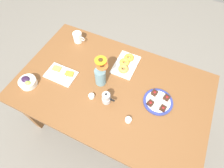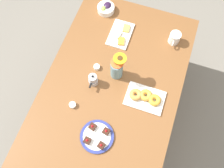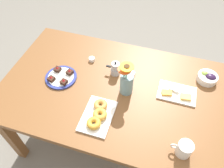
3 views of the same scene
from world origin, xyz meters
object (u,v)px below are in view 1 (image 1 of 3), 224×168
dining_table (112,92)px  moka_pot (106,98)px  flower_vase (101,75)px  jam_cup_honey (92,96)px  dessert_plate (158,101)px  coffee_mug (78,37)px  cheese_platter (61,74)px  jam_cup_berry (128,120)px  croissant_platter (126,64)px  grape_bowl (28,82)px

dining_table → moka_pot: bearing=-82.7°
flower_vase → moka_pot: bearing=-49.8°
jam_cup_honey → dessert_plate: 0.53m
coffee_mug → flower_vase: 0.55m
cheese_platter → jam_cup_berry: cheese_platter is taller
cheese_platter → moka_pot: moka_pot is taller
cheese_platter → jam_cup_berry: 0.70m
croissant_platter → flower_vase: flower_vase is taller
grape_bowl → dining_table: bearing=23.1°
jam_cup_berry → dessert_plate: 0.29m
coffee_mug → croissant_platter: (0.54, -0.08, -0.03)m
grape_bowl → flower_vase: bearing=27.1°
cheese_platter → croissant_platter: (0.46, 0.34, 0.01)m
cheese_platter → croissant_platter: bearing=36.0°
croissant_platter → dessert_plate: dessert_plate is taller
dining_table → cheese_platter: (-0.45, -0.08, 0.10)m
croissant_platter → moka_pot: bearing=-89.5°
cheese_platter → croissant_platter: 0.57m
coffee_mug → cheese_platter: coffee_mug is taller
dining_table → coffee_mug: (-0.53, 0.34, 0.14)m
cheese_platter → moka_pot: bearing=-7.4°
dining_table → grape_bowl: 0.71m
jam_cup_berry → moka_pot: (-0.22, 0.08, 0.03)m
dining_table → cheese_platter: size_ratio=6.15×
grape_bowl → croissant_platter: bearing=38.9°
croissant_platter → jam_cup_honey: 0.43m
cheese_platter → dessert_plate: bearing=7.1°
grape_bowl → dessert_plate: 1.08m
dessert_plate → flower_vase: size_ratio=0.85×
jam_cup_berry → jam_cup_honey: bearing=170.3°
jam_cup_honey → coffee_mug: bearing=130.4°
dining_table → croissant_platter: size_ratio=5.71×
cheese_platter → grape_bowl: bearing=-135.1°
cheese_platter → moka_pot: size_ratio=2.18×
jam_cup_honey → moka_pot: 0.13m
cheese_platter → jam_cup_berry: (0.68, -0.14, 0.00)m
grape_bowl → cheese_platter: (0.20, 0.20, -0.02)m
dining_table → croissant_platter: croissant_platter is taller
jam_cup_berry → grape_bowl: bearing=-176.3°
coffee_mug → jam_cup_honey: (0.42, -0.50, -0.03)m
coffee_mug → croissant_platter: bearing=-8.6°
dining_table → cheese_platter: cheese_platter is taller
cheese_platter → moka_pot: 0.47m
moka_pot → cheese_platter: bearing=172.6°
dining_table → coffee_mug: coffee_mug is taller
dessert_plate → coffee_mug: bearing=161.1°
croissant_platter → jam_cup_honey: bearing=-106.0°
jam_cup_berry → dessert_plate: (0.15, 0.24, -0.00)m
dining_table → jam_cup_honey: size_ratio=33.33×
grape_bowl → jam_cup_berry: grape_bowl is taller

